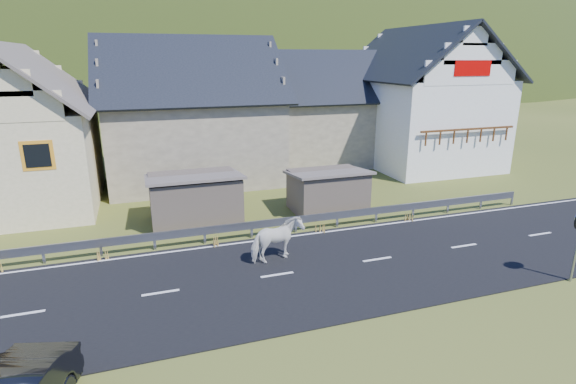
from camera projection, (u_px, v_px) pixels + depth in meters
name	position (u px, v px, depth m)	size (l,w,h in m)	color
ground	(277.00, 276.00, 15.92)	(160.00, 160.00, 0.00)	#44501B
road	(277.00, 275.00, 15.92)	(60.00, 7.00, 0.04)	black
lane_markings	(277.00, 275.00, 15.91)	(60.00, 6.60, 0.01)	silver
guardrail	(252.00, 226.00, 19.10)	(28.10, 0.09, 0.75)	#93969B
shed_left	(195.00, 199.00, 20.90)	(4.30, 3.30, 2.40)	brown
shed_right	(328.00, 191.00, 22.45)	(3.80, 2.90, 2.20)	brown
house_cream	(16.00, 121.00, 22.52)	(7.80, 9.80, 8.30)	#FFE9B9
house_stone_a	(190.00, 104.00, 27.90)	(10.80, 9.80, 8.90)	tan
house_stone_b	(326.00, 103.00, 32.87)	(9.80, 8.80, 8.10)	tan
house_white	(421.00, 92.00, 31.73)	(8.80, 10.80, 9.70)	white
mountain	(161.00, 126.00, 186.66)	(440.00, 280.00, 260.00)	#253E17
horse	(277.00, 240.00, 16.80)	(1.98, 0.90, 1.68)	white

